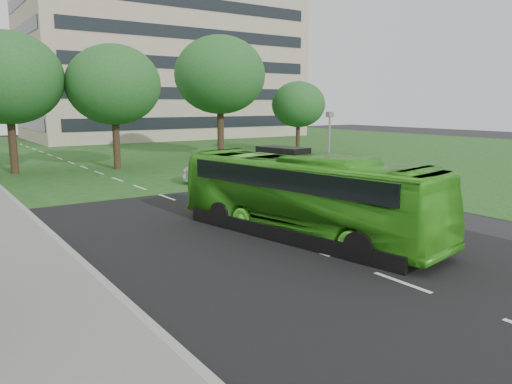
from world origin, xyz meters
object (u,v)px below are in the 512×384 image
at_px(tree_park_b, 7,78).
at_px(bus, 304,196).
at_px(office_building, 166,55).
at_px(camera_pole, 329,138).
at_px(sedan, 215,173).
at_px(tree_park_d, 220,75).
at_px(tree_park_e, 298,104).
at_px(tree_park_c, 114,85).

distance_m(tree_park_b, bus, 26.85).
relative_size(office_building, camera_pole, 8.75).
bearing_deg(camera_pole, sedan, 144.34).
distance_m(office_building, camera_pole, 52.25).
relative_size(tree_park_d, sedan, 2.79).
relative_size(tree_park_d, camera_pole, 2.50).
bearing_deg(tree_park_d, sedan, -121.71).
height_order(office_building, tree_park_b, office_building).
bearing_deg(office_building, tree_park_e, -89.99).
distance_m(tree_park_c, tree_park_e, 20.19).
xyz_separation_m(office_building, sedan, (-17.21, -44.96, -11.82)).
distance_m(bus, camera_pole, 12.41).
bearing_deg(office_building, camera_pole, -103.46).
xyz_separation_m(bus, sedan, (3.75, 13.44, -0.90)).
distance_m(office_building, tree_park_b, 42.97).
relative_size(tree_park_e, bus, 0.65).
bearing_deg(bus, camera_pole, 32.61).
relative_size(office_building, tree_park_b, 3.94).
distance_m(tree_park_d, bus, 30.86).
height_order(sedan, camera_pole, camera_pole).
bearing_deg(tree_park_c, sedan, -75.16).
xyz_separation_m(tree_park_c, tree_park_e, (20.02, 2.15, -1.49)).
height_order(tree_park_e, bus, tree_park_e).
height_order(tree_park_b, tree_park_d, tree_park_d).
bearing_deg(bus, sedan, 63.87).
relative_size(tree_park_e, camera_pole, 1.61).
bearing_deg(tree_park_c, tree_park_b, 167.67).
distance_m(tree_park_b, sedan, 16.88).
relative_size(tree_park_c, sedan, 2.33).
bearing_deg(tree_park_e, office_building, 90.01).
bearing_deg(tree_park_b, office_building, 50.39).
distance_m(tree_park_c, sedan, 12.39).
height_order(tree_park_b, tree_park_e, tree_park_b).
height_order(bus, camera_pole, camera_pole).
xyz_separation_m(tree_park_d, bus, (-12.46, -27.54, -6.17)).
relative_size(tree_park_c, tree_park_d, 0.84).
relative_size(tree_park_c, tree_park_e, 1.30).
bearing_deg(sedan, tree_park_e, -29.14).
bearing_deg(tree_park_e, bus, -128.70).
xyz_separation_m(tree_park_b, camera_pole, (15.20, -17.14, -3.92)).
distance_m(tree_park_d, sedan, 18.03).
height_order(tree_park_b, sedan, tree_park_b).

